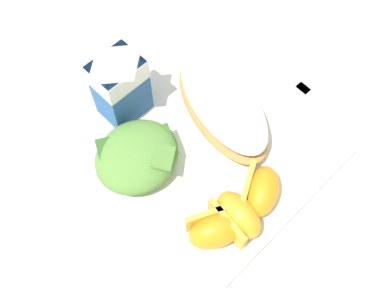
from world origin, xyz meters
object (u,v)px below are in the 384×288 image
Objects in this scene: milk_carton at (119,81)px; orange_wedge_rear at (260,191)px; orange_wedge_middle at (237,216)px; orange_wedge_front at (215,229)px; cheesy_pizza_bread at (222,106)px; metal_fork at (333,112)px; white_plate at (192,151)px; green_salad_pile at (137,156)px.

milk_carton is 1.57× the size of orange_wedge_rear.
orange_wedge_rear is at bearing 2.23° from orange_wedge_middle.
cheesy_pizza_bread is at bearing 40.96° from orange_wedge_front.
orange_wedge_middle is at bearing -129.92° from cheesy_pizza_bread.
cheesy_pizza_bread is 0.15m from metal_fork.
cheesy_pizza_bread is at bearing 7.91° from white_plate.
orange_wedge_front reaches higher than metal_fork.
orange_wedge_rear is at bearing -84.56° from white_plate.
cheesy_pizza_bread is 0.15m from orange_wedge_front.
orange_wedge_front reaches higher than white_plate.
white_plate is 1.49× the size of metal_fork.
green_salad_pile is 1.58× the size of orange_wedge_middle.
metal_fork is at bearing 1.85° from orange_wedge_front.
metal_fork is at bearing 3.82° from orange_wedge_middle.
milk_carton reaches higher than orange_wedge_front.
orange_wedge_rear is at bearing -61.52° from green_salad_pile.
cheesy_pizza_bread is 0.12m from orange_wedge_rear.
orange_wedge_middle is at bearing -176.18° from metal_fork.
milk_carton is at bearing 79.13° from orange_wedge_front.
white_plate is 0.12m from milk_carton.
orange_wedge_rear reaches higher than cheesy_pizza_bread.
orange_wedge_rear is (0.07, -0.13, -0.00)m from green_salad_pile.
orange_wedge_front is 0.23m from metal_fork.
orange_wedge_rear reaches higher than white_plate.
white_plate is 1.51× the size of cheesy_pizza_bread.
milk_carton is at bearing 101.66° from white_plate.
orange_wedge_rear is (0.01, -0.10, 0.03)m from white_plate.
orange_wedge_middle is 0.20m from metal_fork.
orange_wedge_front is at bearing -178.15° from metal_fork.
orange_wedge_middle is at bearing -12.54° from orange_wedge_front.
orange_wedge_front and orange_wedge_rear have the same top height.
orange_wedge_middle is (-0.03, -0.10, 0.03)m from white_plate.
metal_fork is (0.23, 0.01, -0.03)m from orange_wedge_front.
green_salad_pile is (-0.12, 0.02, 0.00)m from cheesy_pizza_bread.
orange_wedge_middle is (0.03, -0.01, 0.00)m from orange_wedge_front.
orange_wedge_front is at bearing 176.15° from orange_wedge_rear.
cheesy_pizza_bread is 2.67× the size of orange_wedge_front.
white_plate is at bearing 153.21° from metal_fork.
milk_carton is 0.27m from metal_fork.
cheesy_pizza_bread is 0.14m from orange_wedge_middle.
milk_carton is at bearing 98.59° from orange_wedge_rear.
metal_fork is at bearing -44.08° from milk_carton.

